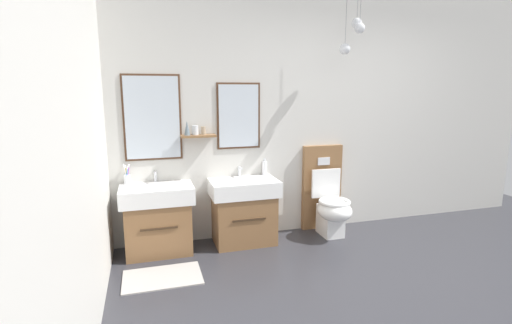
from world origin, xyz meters
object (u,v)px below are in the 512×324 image
at_px(toilet, 328,201).
at_px(soap_dispenser, 264,168).
at_px(vanity_sink_left, 158,218).
at_px(toothbrush_cup, 127,178).
at_px(vanity_sink_right, 244,210).

xyz_separation_m(toilet, soap_dispenser, (-0.71, 0.17, 0.40)).
bearing_deg(toilet, vanity_sink_left, 179.89).
bearing_deg(toothbrush_cup, vanity_sink_left, -29.54).
distance_m(vanity_sink_right, toilet, 1.00).
bearing_deg(soap_dispenser, vanity_sink_right, -149.78).
distance_m(vanity_sink_left, soap_dispenser, 1.27).
bearing_deg(vanity_sink_left, toothbrush_cup, 150.46).
relative_size(vanity_sink_right, toothbrush_cup, 3.42).
height_order(vanity_sink_right, soap_dispenser, soap_dispenser).
bearing_deg(toothbrush_cup, toilet, -4.23).
bearing_deg(toilet, soap_dispenser, 166.50).
relative_size(vanity_sink_right, toilet, 0.71).
xyz_separation_m(vanity_sink_left, vanity_sink_right, (0.90, 0.00, 0.00)).
relative_size(vanity_sink_right, soap_dispenser, 3.76).
relative_size(toothbrush_cup, soap_dispenser, 1.10).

